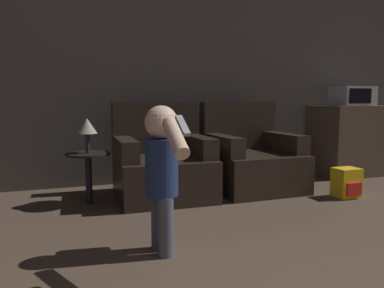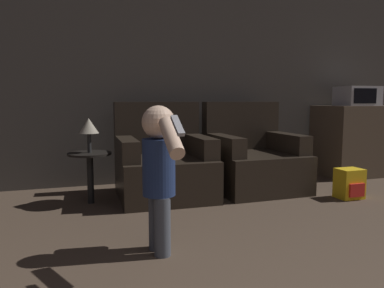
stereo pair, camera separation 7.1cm
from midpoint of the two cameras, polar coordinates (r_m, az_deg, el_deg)
wall_back at (r=4.43m, az=-5.95°, el=11.04°), size 8.40×0.05×2.60m
armchair_left at (r=3.77m, az=-3.85°, el=-3.21°), size 0.92×0.92×0.94m
armchair_right at (r=4.12m, az=9.72°, el=-2.43°), size 0.91×0.91×0.94m
person_toddler at (r=2.31m, az=-4.15°, el=-3.57°), size 0.20×0.63×0.93m
toy_backpack at (r=4.02m, az=23.35°, el=-5.57°), size 0.24×0.21×0.29m
kitchen_counter at (r=5.31m, az=24.05°, el=0.54°), size 0.96×0.65×0.89m
microwave at (r=5.27m, az=24.23°, el=6.68°), size 0.49×0.36×0.24m
side_table at (r=3.59m, az=-14.75°, el=-2.73°), size 0.40×0.40×0.48m
lamp at (r=3.55m, az=-14.91°, el=2.59°), size 0.18×0.18×0.32m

